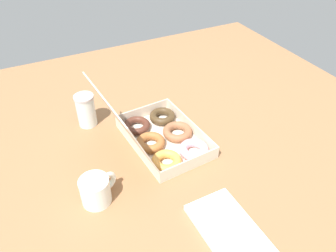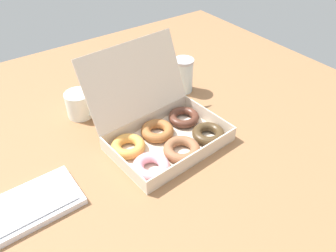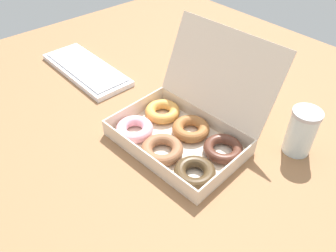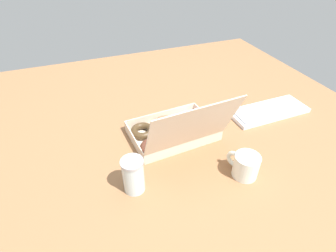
# 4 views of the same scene
# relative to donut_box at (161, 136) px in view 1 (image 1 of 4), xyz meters

# --- Properties ---
(ground_plane) EXTENTS (1.80, 1.80, 0.02)m
(ground_plane) POSITION_rel_donut_box_xyz_m (-0.05, -0.06, -0.04)
(ground_plane) COLOR #8F623F
(donut_box) EXTENTS (0.37, 0.36, 0.26)m
(donut_box) POSITION_rel_donut_box_xyz_m (0.00, 0.00, 0.00)
(donut_box) COLOR beige
(donut_box) RESTS_ON ground_plane
(keyboard) EXTENTS (0.38, 0.15, 0.02)m
(keyboard) POSITION_rel_donut_box_xyz_m (-0.49, -0.01, -0.02)
(keyboard) COLOR white
(keyboard) RESTS_ON ground_plane
(coffee_mug) EXTENTS (0.09, 0.12, 0.09)m
(coffee_mug) POSITION_rel_donut_box_xyz_m (-0.15, 0.28, 0.01)
(coffee_mug) COLOR white
(coffee_mug) RESTS_ON ground_plane
(glass_jar) EXTENTS (0.07, 0.07, 0.13)m
(glass_jar) POSITION_rel_donut_box_xyz_m (0.23, 0.21, 0.03)
(glass_jar) COLOR silver
(glass_jar) RESTS_ON ground_plane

